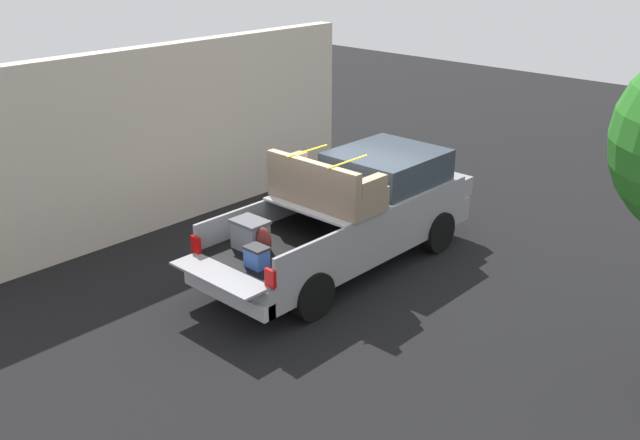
# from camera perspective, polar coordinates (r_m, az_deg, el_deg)

# --- Properties ---
(ground_plane) EXTENTS (40.00, 40.00, 0.00)m
(ground_plane) POSITION_cam_1_polar(r_m,az_deg,el_deg) (13.19, 1.78, -3.70)
(ground_plane) COLOR black
(pickup_truck) EXTENTS (6.05, 2.06, 2.23)m
(pickup_truck) POSITION_cam_1_polar(r_m,az_deg,el_deg) (13.05, 2.91, 0.72)
(pickup_truck) COLOR gray
(pickup_truck) RESTS_ON ground_plane
(building_facade) EXTENTS (10.00, 0.36, 3.70)m
(building_facade) POSITION_cam_1_polar(r_m,az_deg,el_deg) (14.86, -12.69, 6.44)
(building_facade) COLOR beige
(building_facade) RESTS_ON ground_plane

